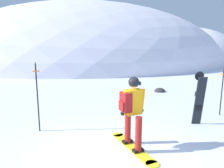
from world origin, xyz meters
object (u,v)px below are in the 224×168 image
Objects in this scene: piste_marker_near at (222,88)px; rock_mid at (160,92)px; spare_snowboard at (199,98)px; piste_marker_far at (37,92)px; snowboarder_main at (132,111)px.

piste_marker_near is 2.83× the size of rock_mid.
piste_marker_far reaches higher than spare_snowboard.
piste_marker_far is at bearing -136.00° from rock_mid.
piste_marker_far reaches higher than piste_marker_near.
spare_snowboard is 0.97× the size of piste_marker_near.
piste_marker_far reaches higher than snowboarder_main.
piste_marker_far is at bearing 154.21° from snowboarder_main.
snowboarder_main reaches higher than piste_marker_near.
rock_mid is (4.97, 4.80, -1.13)m from piste_marker_far.
rock_mid is at bearing 67.15° from snowboarder_main.
spare_snowboard is 1.50m from piste_marker_near.
piste_marker_near is 4.07m from rock_mid.
piste_marker_near reaches higher than spare_snowboard.
piste_marker_far is at bearing -170.73° from piste_marker_near.
snowboarder_main reaches higher than spare_snowboard.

